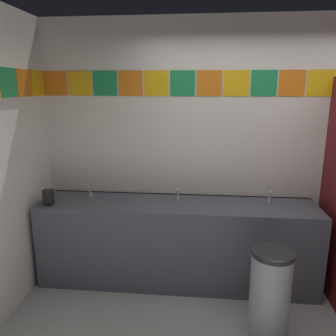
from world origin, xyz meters
The scene contains 7 objects.
wall_back centered at (0.00, 1.48, 1.35)m, with size 4.54×0.09×2.68m.
vanity_counter centered at (-0.83, 1.14, 0.44)m, with size 2.78×0.60×0.86m.
faucet_left centered at (-1.76, 1.23, 0.91)m, with size 0.04×0.10×0.14m.
faucet_center centered at (-0.83, 1.23, 0.91)m, with size 0.04×0.10×0.14m.
faucet_right centered at (0.10, 1.23, 0.91)m, with size 0.04×0.10×0.14m.
soap_dispenser centered at (-2.09, 0.96, 0.94)m, with size 0.09×0.09×0.16m.
trash_bin centered at (-0.01, 0.45, 0.37)m, with size 0.33×0.33×0.73m.
Camera 1 is at (-0.60, -1.99, 1.98)m, focal length 35.22 mm.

